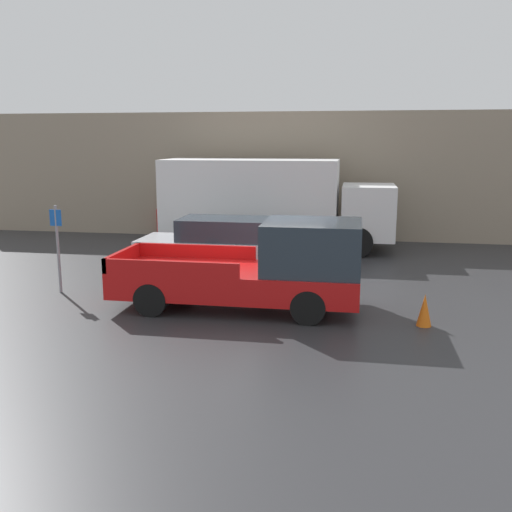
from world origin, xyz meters
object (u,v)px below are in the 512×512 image
Objects in this scene: pickup_truck at (263,269)px; delivery_truck at (269,200)px; car at (223,244)px; parking_sign at (58,244)px; traffic_cone at (424,310)px; newspaper_box at (164,222)px.

delivery_truck is (-0.97, 7.40, 0.75)m from pickup_truck.
car is 3.97m from delivery_truck.
parking_sign is (-5.21, 0.55, 0.30)m from pickup_truck.
traffic_cone is at bearing -38.98° from car.
delivery_truck is 8.07m from parking_sign.
traffic_cone is at bearing -47.85° from newspaper_box.
car is at bearing -56.61° from newspaper_box.
car is 7.14× the size of traffic_cone.
delivery_truck is (0.79, 3.78, 0.90)m from car.
delivery_truck reaches higher than parking_sign.
newspaper_box is (-3.74, 5.67, -0.25)m from car.
pickup_truck is 4.02m from car.
car is 0.60× the size of delivery_truck.
pickup_truck reaches higher than traffic_cone.
delivery_truck is 7.35× the size of newspaper_box.
delivery_truck is 5.04m from newspaper_box.
traffic_cone is (5.21, -4.22, -0.45)m from car.
car is at bearing 41.64° from parking_sign.
pickup_truck is 10.80m from newspaper_box.
pickup_truck is 7.50m from delivery_truck.
parking_sign is 8.77m from newspaper_box.
newspaper_box is (-0.29, 8.74, -0.70)m from parking_sign.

